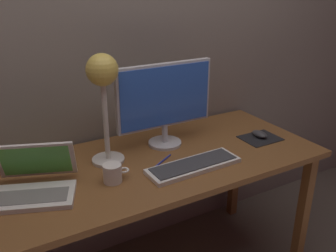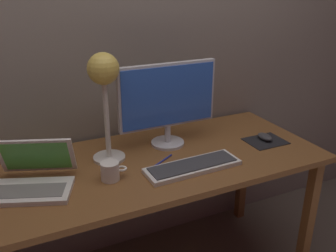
{
  "view_description": "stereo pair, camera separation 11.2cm",
  "coord_description": "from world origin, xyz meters",
  "px_view_note": "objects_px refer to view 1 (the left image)",
  "views": [
    {
      "loc": [
        -0.7,
        -1.36,
        1.53
      ],
      "look_at": [
        0.03,
        -0.05,
        0.92
      ],
      "focal_mm": 38.79,
      "sensor_mm": 36.0,
      "label": 1
    },
    {
      "loc": [
        -0.6,
        -1.41,
        1.53
      ],
      "look_at": [
        0.03,
        -0.05,
        0.92
      ],
      "focal_mm": 38.79,
      "sensor_mm": 36.0,
      "label": 2
    }
  ],
  "objects_px": {
    "keyboard_main": "(194,165)",
    "pen": "(163,161)",
    "monitor": "(165,100)",
    "laptop": "(35,179)",
    "mouse": "(260,134)",
    "coffee_mug": "(113,173)",
    "desk_lamp": "(103,83)"
  },
  "relations": [
    {
      "from": "laptop",
      "to": "mouse",
      "type": "relative_size",
      "value": 3.99
    },
    {
      "from": "monitor",
      "to": "laptop",
      "type": "xyz_separation_m",
      "value": [
        -0.67,
        -0.13,
        -0.19
      ]
    },
    {
      "from": "monitor",
      "to": "pen",
      "type": "height_order",
      "value": "monitor"
    },
    {
      "from": "monitor",
      "to": "coffee_mug",
      "type": "height_order",
      "value": "monitor"
    },
    {
      "from": "monitor",
      "to": "mouse",
      "type": "height_order",
      "value": "monitor"
    },
    {
      "from": "pen",
      "to": "keyboard_main",
      "type": "bearing_deg",
      "value": -52.68
    },
    {
      "from": "keyboard_main",
      "to": "desk_lamp",
      "type": "xyz_separation_m",
      "value": [
        -0.31,
        0.25,
        0.36
      ]
    },
    {
      "from": "laptop",
      "to": "pen",
      "type": "distance_m",
      "value": 0.57
    },
    {
      "from": "keyboard_main",
      "to": "monitor",
      "type": "bearing_deg",
      "value": 88.46
    },
    {
      "from": "mouse",
      "to": "pen",
      "type": "xyz_separation_m",
      "value": [
        -0.59,
        0.01,
        -0.02
      ]
    },
    {
      "from": "laptop",
      "to": "coffee_mug",
      "type": "xyz_separation_m",
      "value": [
        0.3,
        -0.08,
        -0.02
      ]
    },
    {
      "from": "keyboard_main",
      "to": "desk_lamp",
      "type": "height_order",
      "value": "desk_lamp"
    },
    {
      "from": "mouse",
      "to": "monitor",
      "type": "bearing_deg",
      "value": 160.48
    },
    {
      "from": "monitor",
      "to": "laptop",
      "type": "height_order",
      "value": "monitor"
    },
    {
      "from": "monitor",
      "to": "desk_lamp",
      "type": "relative_size",
      "value": 1.01
    },
    {
      "from": "laptop",
      "to": "desk_lamp",
      "type": "distance_m",
      "value": 0.48
    },
    {
      "from": "laptop",
      "to": "desk_lamp",
      "type": "bearing_deg",
      "value": 16.49
    },
    {
      "from": "desk_lamp",
      "to": "mouse",
      "type": "height_order",
      "value": "desk_lamp"
    },
    {
      "from": "coffee_mug",
      "to": "monitor",
      "type": "bearing_deg",
      "value": 30.5
    },
    {
      "from": "keyboard_main",
      "to": "pen",
      "type": "bearing_deg",
      "value": 127.32
    },
    {
      "from": "desk_lamp",
      "to": "coffee_mug",
      "type": "distance_m",
      "value": 0.39
    },
    {
      "from": "coffee_mug",
      "to": "mouse",
      "type": "bearing_deg",
      "value": 3.0
    },
    {
      "from": "laptop",
      "to": "pen",
      "type": "height_order",
      "value": "laptop"
    },
    {
      "from": "coffee_mug",
      "to": "desk_lamp",
      "type": "bearing_deg",
      "value": 75.57
    },
    {
      "from": "pen",
      "to": "desk_lamp",
      "type": "bearing_deg",
      "value": 149.74
    },
    {
      "from": "mouse",
      "to": "pen",
      "type": "relative_size",
      "value": 0.69
    },
    {
      "from": "monitor",
      "to": "desk_lamp",
      "type": "xyz_separation_m",
      "value": [
        -0.32,
        -0.03,
        0.13
      ]
    },
    {
      "from": "keyboard_main",
      "to": "mouse",
      "type": "xyz_separation_m",
      "value": [
        0.49,
        0.11,
        0.01
      ]
    },
    {
      "from": "mouse",
      "to": "coffee_mug",
      "type": "relative_size",
      "value": 0.84
    },
    {
      "from": "pen",
      "to": "mouse",
      "type": "bearing_deg",
      "value": -1.09
    },
    {
      "from": "keyboard_main",
      "to": "pen",
      "type": "relative_size",
      "value": 3.17
    },
    {
      "from": "desk_lamp",
      "to": "mouse",
      "type": "relative_size",
      "value": 5.26
    }
  ]
}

